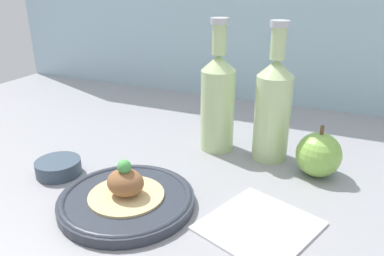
# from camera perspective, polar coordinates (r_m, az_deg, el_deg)

# --- Properties ---
(ground_plane) EXTENTS (1.80, 1.10, 0.04)m
(ground_plane) POSITION_cam_1_polar(r_m,az_deg,el_deg) (0.70, 0.75, -9.88)
(ground_plane) COLOR gray
(plate) EXTENTS (0.22, 0.22, 0.02)m
(plate) POSITION_cam_1_polar(r_m,az_deg,el_deg) (0.63, -9.92, -10.69)
(plate) COLOR #2D333D
(plate) RESTS_ON ground_plane
(plated_food) EXTENTS (0.12, 0.12, 0.07)m
(plated_food) POSITION_cam_1_polar(r_m,az_deg,el_deg) (0.62, -10.08, -8.60)
(plated_food) COLOR #D6BC7F
(plated_food) RESTS_ON plate
(cider_bottle_left) EXTENTS (0.07, 0.07, 0.28)m
(cider_bottle_left) POSITION_cam_1_polar(r_m,az_deg,el_deg) (0.79, 3.94, 4.33)
(cider_bottle_left) COLOR #B7D18E
(cider_bottle_left) RESTS_ON ground_plane
(cider_bottle_right) EXTENTS (0.07, 0.07, 0.28)m
(cider_bottle_right) POSITION_cam_1_polar(r_m,az_deg,el_deg) (0.76, 12.23, 3.17)
(cider_bottle_right) COLOR #B7D18E
(cider_bottle_right) RESTS_ON ground_plane
(apple) EXTENTS (0.08, 0.08, 0.10)m
(apple) POSITION_cam_1_polar(r_m,az_deg,el_deg) (0.74, 18.73, -3.86)
(apple) COLOR #84B74C
(apple) RESTS_ON ground_plane
(napkin) EXTENTS (0.19, 0.20, 0.01)m
(napkin) POSITION_cam_1_polar(r_m,az_deg,el_deg) (0.59, 10.21, -14.31)
(napkin) COLOR white
(napkin) RESTS_ON ground_plane
(dipping_bowl) EXTENTS (0.08, 0.08, 0.03)m
(dipping_bowl) POSITION_cam_1_polar(r_m,az_deg,el_deg) (0.76, -19.68, -5.66)
(dipping_bowl) COLOR #384756
(dipping_bowl) RESTS_ON ground_plane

